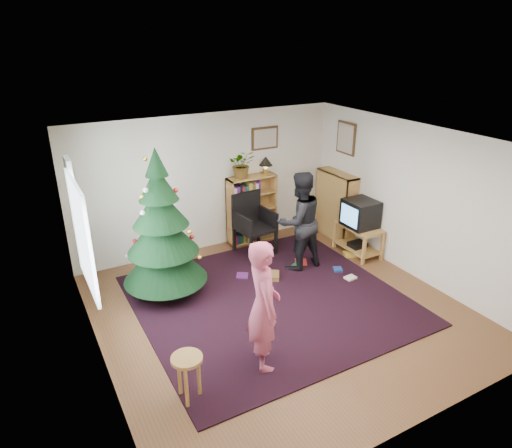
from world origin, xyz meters
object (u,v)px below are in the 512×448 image
stool (187,367)px  potted_plant (242,164)px  bookshelf_back (252,208)px  person_standing (263,306)px  picture_right (346,138)px  tv_stand (358,237)px  person_by_chair (299,221)px  picture_back (265,138)px  table_lamp (266,162)px  crt_tv (360,213)px  bookshelf_right (336,204)px  christmas_tree (162,237)px  armchair (252,221)px

stool → potted_plant: (2.40, 3.36, 1.12)m
bookshelf_back → potted_plant: size_ratio=2.50×
stool → person_standing: 1.09m
picture_right → tv_stand: size_ratio=0.69×
picture_right → potted_plant: size_ratio=1.15×
picture_right → stool: (-4.28, -2.77, -1.50)m
picture_right → person_by_chair: bearing=-153.2°
person_by_chair → picture_back: bearing=-98.2°
picture_back → table_lamp: 0.44m
crt_tv → person_by_chair: 1.25m
person_by_chair → potted_plant: bearing=-75.8°
table_lamp → person_by_chair: bearing=-95.2°
bookshelf_back → stool: (-2.60, -3.36, -0.22)m
bookshelf_back → bookshelf_right: (1.54, -0.59, 0.00)m
person_by_chair → table_lamp: person_by_chair is taller
potted_plant → christmas_tree: bearing=-150.4°
bookshelf_right → tv_stand: (-0.12, -0.85, -0.34)m
picture_back → bookshelf_right: picture_back is taller
bookshelf_right → crt_tv: (-0.12, -0.85, 0.13)m
armchair → potted_plant: potted_plant is taller
person_standing → bookshelf_right: bearing=-35.0°
stool → tv_stand: bearing=25.5°
picture_back → table_lamp: size_ratio=1.61×
table_lamp → armchair: bearing=-142.1°
armchair → tv_stand: bearing=-38.5°
person_standing → tv_stand: bearing=-44.4°
christmas_tree → tv_stand: size_ratio=2.68×
christmas_tree → bookshelf_right: christmas_tree is taller
armchair → potted_plant: size_ratio=2.13×
stool → bookshelf_back: bearing=52.3°
armchair → stool: (-2.38, -2.95, -0.16)m
picture_back → christmas_tree: size_ratio=0.24×
picture_back → bookshelf_right: 1.90m
bookshelf_right → person_by_chair: size_ratio=0.76×
tv_stand → table_lamp: table_lamp is taller
stool → person_by_chair: 3.45m
christmas_tree → table_lamp: size_ratio=6.76×
bookshelf_back → tv_stand: 2.05m
tv_stand → crt_tv: 0.47m
picture_right → tv_stand: picture_right is taller
picture_back → person_by_chair: (-0.18, -1.48, -1.10)m
armchair → person_by_chair: (0.40, -0.94, 0.25)m
tv_stand → person_standing: person_standing is taller
bookshelf_right → potted_plant: potted_plant is taller
person_by_chair → table_lamp: 1.51m
picture_back → potted_plant: size_ratio=1.06×
picture_right → tv_stand: (-0.25, -0.85, -1.63)m
bookshelf_back → crt_tv: (1.42, -1.44, 0.13)m
potted_plant → table_lamp: size_ratio=1.52×
person_by_chair → potted_plant: potted_plant is taller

